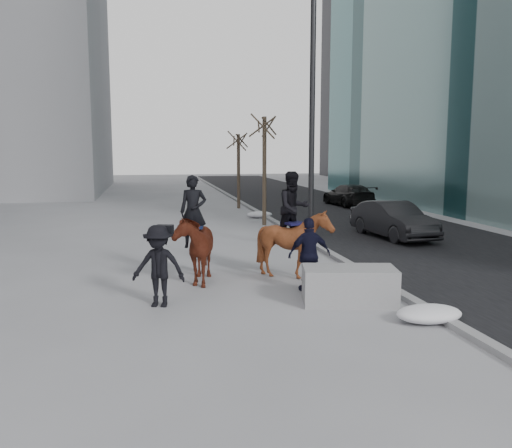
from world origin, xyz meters
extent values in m
plane|color=gray|center=(0.00, 0.00, 0.00)|extent=(120.00, 120.00, 0.00)
cube|color=black|center=(7.00, 10.00, 0.01)|extent=(8.00, 90.00, 0.01)
cube|color=gray|center=(3.00, 10.00, 0.06)|extent=(0.25, 90.00, 0.12)
cube|color=gray|center=(1.64, -0.96, 0.40)|extent=(2.15, 1.39, 0.80)
imported|color=black|center=(6.44, 7.03, 0.69)|extent=(1.94, 4.34, 1.38)
imported|color=black|center=(8.99, 18.39, 0.64)|extent=(2.07, 4.53, 1.28)
imported|color=#531B10|center=(-1.49, 1.68, 0.88)|extent=(1.24, 2.20, 1.76)
imported|color=black|center=(-1.49, 1.83, 1.77)|extent=(0.73, 0.53, 1.84)
cube|color=#10193B|center=(-1.49, 1.83, 1.39)|extent=(0.56, 0.62, 0.06)
imported|color=#4C240F|center=(1.09, 1.57, 0.91)|extent=(1.83, 1.96, 1.81)
imported|color=black|center=(1.09, 1.72, 1.82)|extent=(1.07, 0.93, 1.89)
cube|color=#0F0E34|center=(1.09, 1.72, 1.43)|extent=(0.61, 0.66, 0.06)
imported|color=black|center=(1.09, 0.21, 0.88)|extent=(1.05, 0.48, 1.75)
cylinder|color=#E04F0D|center=(1.04, 0.76, 1.15)|extent=(0.04, 0.18, 0.07)
imported|color=black|center=(-2.42, -0.37, 0.88)|extent=(1.28, 0.97, 1.75)
cube|color=black|center=(-2.27, -0.12, 1.62)|extent=(0.41, 0.32, 0.20)
cylinder|color=black|center=(2.60, 5.09, 4.50)|extent=(0.18, 0.18, 9.00)
ellipsoid|color=silver|center=(2.70, 13.93, 0.16)|extent=(1.25, 0.79, 0.32)
ellipsoid|color=silver|center=(2.70, -2.49, 0.17)|extent=(1.32, 0.84, 0.33)
ellipsoid|color=silver|center=(2.70, 8.00, 0.17)|extent=(1.31, 0.83, 0.33)
camera|label=1|loc=(-2.58, -11.81, 3.35)|focal=38.00mm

